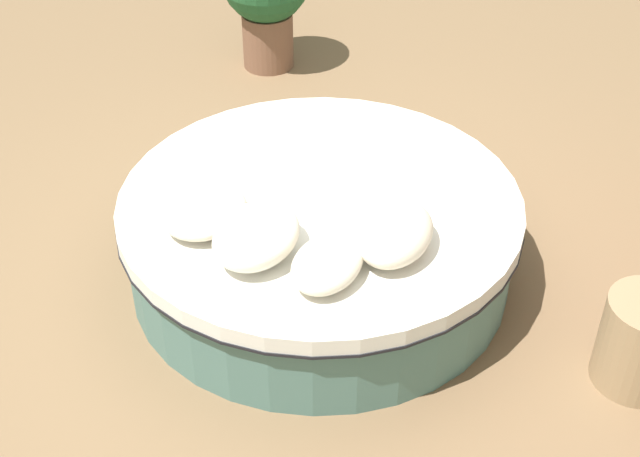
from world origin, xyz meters
TOP-DOWN VIEW (x-y plane):
  - ground_plane at (0.00, 0.00)m, footprint 16.00×16.00m
  - round_bed at (0.00, 0.00)m, footprint 2.03×2.03m
  - throw_pillow_0 at (0.42, -0.41)m, footprint 0.45×0.39m
  - throw_pillow_1 at (0.52, -0.08)m, footprint 0.48×0.37m
  - throw_pillow_2 at (0.53, 0.28)m, footprint 0.42×0.30m
  - throw_pillow_3 at (0.24, 0.48)m, footprint 0.47×0.33m

SIDE VIEW (x-z plane):
  - ground_plane at x=0.00m, z-range 0.00..0.00m
  - round_bed at x=0.00m, z-range 0.01..0.50m
  - throw_pillow_0 at x=0.42m, z-range 0.49..0.64m
  - throw_pillow_2 at x=0.53m, z-range 0.49..0.64m
  - throw_pillow_3 at x=0.24m, z-range 0.49..0.69m
  - throw_pillow_1 at x=0.52m, z-range 0.49..0.70m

